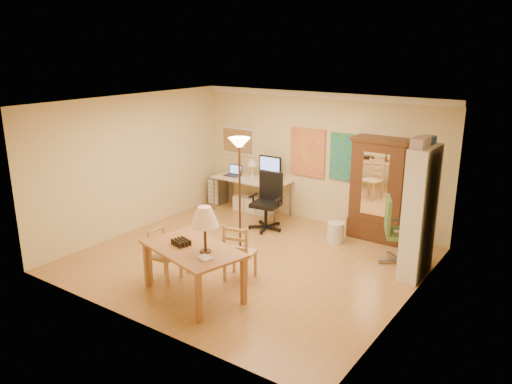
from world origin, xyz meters
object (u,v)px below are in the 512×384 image
Objects in this scene: dining_table at (197,240)px; computer_desk at (254,192)px; bookshelf at (419,213)px; office_chair_green at (398,246)px; office_chair_black at (267,214)px; armoire at (378,196)px.

dining_table is 0.99× the size of computer_desk.
computer_desk is 4.13m from bookshelf.
bookshelf is (0.38, -0.27, 0.74)m from office_chair_green.
office_chair_black is 0.98× the size of office_chair_green.
computer_desk is 1.51× the size of office_chair_black.
armoire is 0.92× the size of bookshelf.
computer_desk is at bearing 164.56° from bookshelf.
dining_table is 3.13m from office_chair_black.
office_chair_green is at bearing -2.79° from office_chair_black.
bookshelf reaches higher than office_chair_green.
bookshelf is (1.12, -1.17, 0.20)m from armoire.
computer_desk is (-1.56, 3.66, -0.43)m from dining_table.
office_chair_green is (3.56, -0.82, -0.17)m from computer_desk.
computer_desk is 2.85m from armoire.
armoire is at bearing 20.75° from office_chair_black.
computer_desk is at bearing 139.30° from office_chair_black.
armoire is 1.63m from bookshelf.
computer_desk is 1.48× the size of office_chair_green.
office_chair_green is 0.88m from bookshelf.
office_chair_black is 0.58× the size of armoire.
office_chair_black is 3.26m from bookshelf.
bookshelf is at bearing -46.21° from armoire.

